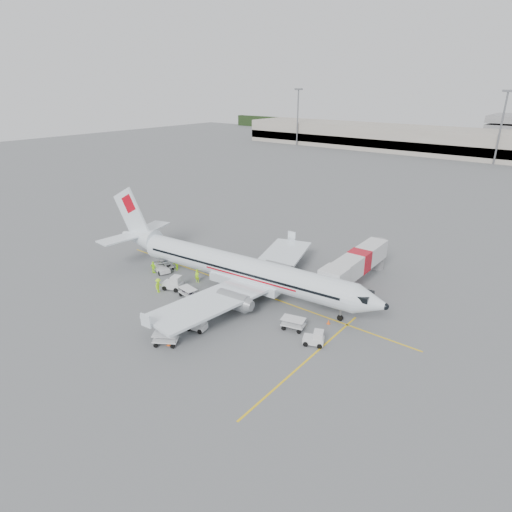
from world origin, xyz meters
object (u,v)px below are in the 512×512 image
(jet_bridge, at_px, (358,268))
(tug_aft, at_px, (173,283))
(belt_loader, at_px, (160,263))
(tug_mid, at_px, (197,323))
(aircraft, at_px, (241,252))
(tug_fore, at_px, (314,338))

(jet_bridge, relative_size, tug_aft, 7.17)
(belt_loader, xyz_separation_m, tug_mid, (14.78, -7.57, -0.47))
(tug_mid, distance_m, tug_aft, 10.43)
(tug_mid, bearing_deg, aircraft, 89.08)
(aircraft, xyz_separation_m, belt_loader, (-12.72, -2.13, -4.03))
(jet_bridge, xyz_separation_m, belt_loader, (-22.90, -12.98, -0.97))
(aircraft, bearing_deg, tug_aft, -151.39)
(jet_bridge, bearing_deg, tug_aft, -138.92)
(tug_aft, bearing_deg, belt_loader, 134.59)
(aircraft, distance_m, tug_mid, 10.88)
(jet_bridge, xyz_separation_m, tug_fore, (2.82, -15.34, -1.44))
(aircraft, distance_m, belt_loader, 13.51)
(jet_bridge, relative_size, belt_loader, 3.67)
(tug_fore, relative_size, tug_mid, 1.00)
(tug_aft, bearing_deg, jet_bridge, 23.08)
(jet_bridge, xyz_separation_m, tug_aft, (-17.35, -15.72, -1.31))
(aircraft, relative_size, jet_bridge, 2.26)
(jet_bridge, distance_m, tug_aft, 23.45)
(aircraft, height_order, tug_mid, aircraft)
(aircraft, height_order, tug_aft, aircraft)
(belt_loader, height_order, tug_mid, belt_loader)
(jet_bridge, bearing_deg, aircraft, -134.24)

